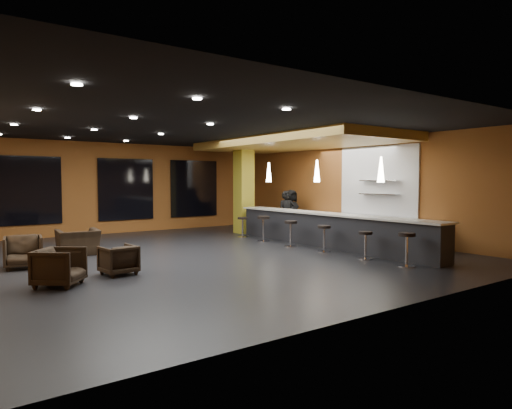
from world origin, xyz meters
TOP-DOWN VIEW (x-y plane):
  - floor at (0.00, 0.00)m, footprint 12.00×13.00m
  - ceiling at (0.00, 0.00)m, footprint 12.00×13.00m
  - wall_back at (0.00, 6.55)m, footprint 12.00×0.10m
  - wall_front at (0.00, -6.55)m, footprint 12.00×0.10m
  - wall_right at (6.05, 0.00)m, footprint 0.10×13.00m
  - wood_soffit at (4.00, 1.00)m, footprint 3.60×8.00m
  - window_left at (-3.50, 6.44)m, footprint 2.20×0.06m
  - window_center at (0.00, 6.44)m, footprint 2.20×0.06m
  - window_right at (3.00, 6.44)m, footprint 2.20×0.06m
  - tile_backsplash at (5.96, -1.00)m, footprint 0.06×3.20m
  - bar_counter at (3.65, -1.00)m, footprint 0.60×8.00m
  - bar_top at (3.65, -1.00)m, footprint 0.78×8.10m
  - prep_counter at (5.65, -0.50)m, footprint 0.70×6.00m
  - prep_top at (5.65, -0.50)m, footprint 0.72×6.00m
  - wall_shelf_lower at (5.82, -1.20)m, footprint 0.30×1.50m
  - wall_shelf_upper at (5.82, -1.20)m, footprint 0.30×1.50m
  - column at (3.65, 3.60)m, footprint 0.60×0.60m
  - pendant_0 at (3.65, -3.00)m, footprint 0.20×0.20m
  - pendant_1 at (3.65, -0.50)m, footprint 0.20×0.20m
  - pendant_2 at (3.65, 2.00)m, footprint 0.20×0.20m
  - staff_a at (4.32, 1.81)m, footprint 0.72×0.61m
  - staff_b at (5.06, 2.53)m, footprint 0.86×0.70m
  - staff_c at (4.92, 2.26)m, footprint 0.87×0.61m
  - armchair_a at (-4.30, -1.69)m, footprint 1.14×1.13m
  - armchair_b at (-3.00, -1.29)m, footprint 0.76×0.78m
  - armchair_c at (-4.56, 0.74)m, footprint 0.93×0.95m
  - armchair_d at (-3.01, 1.96)m, footprint 1.15×1.02m
  - bar_stool_0 at (2.87, -4.42)m, footprint 0.41×0.41m
  - bar_stool_1 at (2.87, -3.16)m, footprint 0.37×0.37m
  - bar_stool_2 at (2.84, -1.67)m, footprint 0.39×0.39m
  - bar_stool_3 at (2.72, -0.33)m, footprint 0.41×0.41m
  - bar_stool_4 at (2.77, 1.13)m, footprint 0.43×0.43m
  - bar_stool_5 at (2.79, 2.41)m, footprint 0.37×0.37m

SIDE VIEW (x-z plane):
  - floor at x=0.00m, z-range -0.10..0.00m
  - armchair_b at x=-3.00m, z-range 0.00..0.65m
  - armchair_d at x=-3.01m, z-range 0.00..0.70m
  - armchair_a at x=-4.30m, z-range 0.00..0.74m
  - armchair_c at x=-4.56m, z-range 0.00..0.76m
  - prep_counter at x=5.65m, z-range 0.00..0.86m
  - bar_stool_1 at x=2.87m, z-range 0.10..0.83m
  - bar_stool_5 at x=2.79m, z-range 0.10..0.84m
  - bar_stool_2 at x=2.84m, z-range 0.11..0.88m
  - bar_counter at x=3.65m, z-range 0.00..1.00m
  - bar_stool_3 at x=2.72m, z-range 0.11..0.92m
  - bar_stool_0 at x=2.87m, z-range 0.11..0.93m
  - bar_stool_4 at x=2.77m, z-range 0.12..0.98m
  - staff_b at x=5.06m, z-range 0.00..1.65m
  - staff_a at x=4.32m, z-range 0.00..1.67m
  - staff_c at x=4.92m, z-range 0.00..1.70m
  - prep_top at x=5.65m, z-range 0.87..0.90m
  - bar_top at x=3.65m, z-range 1.00..1.05m
  - wall_shelf_lower at x=5.82m, z-range 1.59..1.61m
  - window_left at x=-3.50m, z-range 0.50..2.90m
  - window_center at x=0.00m, z-range 0.50..2.90m
  - window_right at x=3.00m, z-range 0.50..2.90m
  - wall_back at x=0.00m, z-range 0.00..3.50m
  - wall_front at x=0.00m, z-range 0.00..3.50m
  - wall_right at x=6.05m, z-range 0.00..3.50m
  - column at x=3.65m, z-range 0.00..3.50m
  - tile_backsplash at x=5.96m, z-range 0.80..3.20m
  - wall_shelf_upper at x=5.82m, z-range 2.03..2.06m
  - pendant_0 at x=3.65m, z-range 2.00..2.70m
  - pendant_1 at x=3.65m, z-range 2.00..2.70m
  - pendant_2 at x=3.65m, z-range 2.00..2.70m
  - wood_soffit at x=4.00m, z-range 3.22..3.50m
  - ceiling at x=0.00m, z-range 3.50..3.60m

